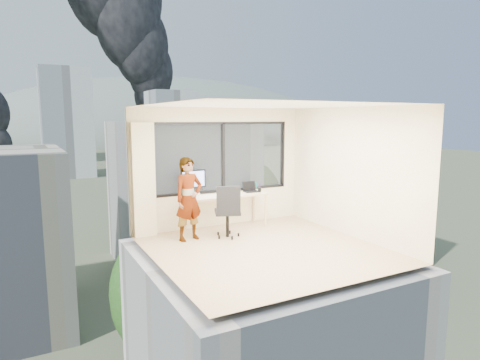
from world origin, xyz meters
TOP-DOWN VIEW (x-y plane):
  - floor at (0.00, 0.00)m, footprint 4.00×4.00m
  - ceiling at (0.00, 0.00)m, footprint 4.00×4.00m
  - wall_front at (0.00, -2.00)m, footprint 4.00×0.01m
  - wall_left at (-2.00, 0.00)m, footprint 0.01×4.00m
  - wall_right at (2.00, 0.00)m, footprint 0.01×4.00m
  - window_wall at (0.05, 2.00)m, footprint 3.30×0.16m
  - curtain at (-1.72, 1.88)m, footprint 0.45×0.14m
  - desk at (0.00, 1.66)m, footprint 1.80×0.60m
  - chair at (-0.27, 1.04)m, footprint 0.72×0.72m
  - person at (-1.02, 1.21)m, footprint 0.67×0.52m
  - monitor at (-0.69, 1.80)m, footprint 0.57×0.16m
  - game_console at (-0.72, 1.83)m, footprint 0.33×0.29m
  - laptop at (0.64, 1.66)m, footprint 0.33×0.34m
  - cellphone at (-0.02, 1.55)m, footprint 0.13×0.08m
  - pen_cup at (0.80, 1.58)m, footprint 0.10×0.10m
  - handbag at (0.77, 1.85)m, footprint 0.30×0.22m
  - exterior_ground at (0.00, 120.00)m, footprint 400.00×400.00m
  - near_bldg_b at (12.00, 38.00)m, footprint 14.00×13.00m
  - near_bldg_c at (30.00, 28.00)m, footprint 12.00×10.00m
  - far_tower_b at (8.00, 120.00)m, footprint 13.00×13.00m
  - far_tower_c at (45.00, 140.00)m, footprint 15.00×15.00m
  - hill_b at (100.00, 320.00)m, footprint 300.00×220.00m
  - tree_b at (4.00, 18.00)m, footprint 7.60×7.60m
  - tree_c at (22.00, 40.00)m, footprint 8.40×8.40m
  - smoke_plume_b at (55.00, 170.00)m, footprint 30.00×18.00m

SIDE VIEW (x-z plane):
  - exterior_ground at x=0.00m, z-range -14.02..-13.98m
  - hill_b at x=100.00m, z-range -62.00..34.00m
  - tree_b at x=4.00m, z-range -14.00..-5.00m
  - near_bldg_c at x=30.00m, z-range -14.00..-4.00m
  - tree_c at x=22.00m, z-range -14.00..-4.00m
  - near_bldg_b at x=12.00m, z-range -14.00..2.00m
  - far_tower_c at x=45.00m, z-range -14.00..12.00m
  - floor at x=0.00m, z-range -0.01..0.01m
  - desk at x=0.00m, z-range 0.00..0.75m
  - chair at x=-0.27m, z-range 0.00..1.09m
  - cellphone at x=-0.02m, z-range 0.75..0.76m
  - game_console at x=-0.72m, z-range 0.75..0.82m
  - pen_cup at x=0.80m, z-range 0.75..0.85m
  - person at x=-1.02m, z-range 0.00..1.63m
  - laptop at x=0.64m, z-range 0.75..0.96m
  - handbag at x=0.77m, z-range 0.75..0.96m
  - far_tower_b at x=8.00m, z-range -14.00..16.00m
  - monitor at x=-0.69m, z-range 0.75..1.32m
  - curtain at x=-1.72m, z-range 0.00..2.30m
  - wall_front at x=0.00m, z-range 0.00..2.60m
  - wall_left at x=-2.00m, z-range 0.00..2.60m
  - wall_right at x=2.00m, z-range 0.00..2.60m
  - window_wall at x=0.05m, z-range 0.75..2.30m
  - ceiling at x=0.00m, z-range 2.60..2.60m
  - smoke_plume_b at x=55.00m, z-range -8.00..62.00m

